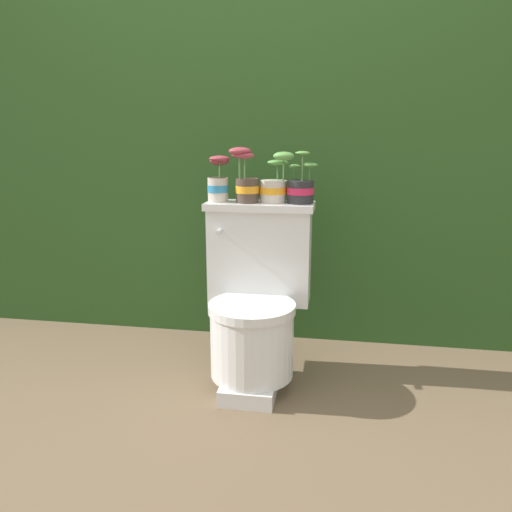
# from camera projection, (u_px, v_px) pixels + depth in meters

# --- Properties ---
(ground_plane) EXTENTS (12.00, 12.00, 0.00)m
(ground_plane) POSITION_uv_depth(u_px,v_px,m) (228.00, 390.00, 2.12)
(ground_plane) COLOR brown
(hedge_backdrop) EXTENTS (3.70, 1.06, 1.78)m
(hedge_backdrop) POSITION_uv_depth(u_px,v_px,m) (268.00, 163.00, 3.00)
(hedge_backdrop) COLOR #284C1E
(hedge_backdrop) RESTS_ON ground
(toilet) EXTENTS (0.47, 0.48, 0.77)m
(toilet) POSITION_uv_depth(u_px,v_px,m) (255.00, 304.00, 2.14)
(toilet) COLOR silver
(toilet) RESTS_ON ground
(potted_plant_left) EXTENTS (0.10, 0.10, 0.20)m
(potted_plant_left) POSITION_uv_depth(u_px,v_px,m) (218.00, 182.00, 2.16)
(potted_plant_left) COLOR beige
(potted_plant_left) RESTS_ON toilet
(potted_plant_midleft) EXTENTS (0.12, 0.11, 0.23)m
(potted_plant_midleft) POSITION_uv_depth(u_px,v_px,m) (246.00, 181.00, 2.12)
(potted_plant_midleft) COLOR #47382D
(potted_plant_midleft) RESTS_ON toilet
(potted_plant_middle) EXTENTS (0.15, 0.12, 0.22)m
(potted_plant_middle) POSITION_uv_depth(u_px,v_px,m) (275.00, 185.00, 2.14)
(potted_plant_middle) COLOR beige
(potted_plant_middle) RESTS_ON toilet
(potted_plant_midright) EXTENTS (0.13, 0.12, 0.22)m
(potted_plant_midright) POSITION_uv_depth(u_px,v_px,m) (301.00, 189.00, 2.11)
(potted_plant_midright) COLOR #262628
(potted_plant_midright) RESTS_ON toilet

